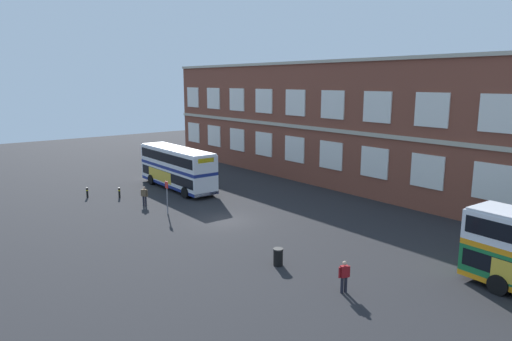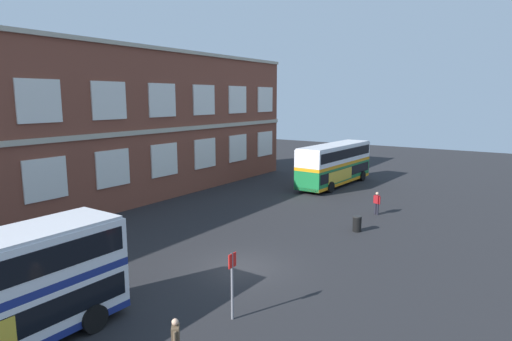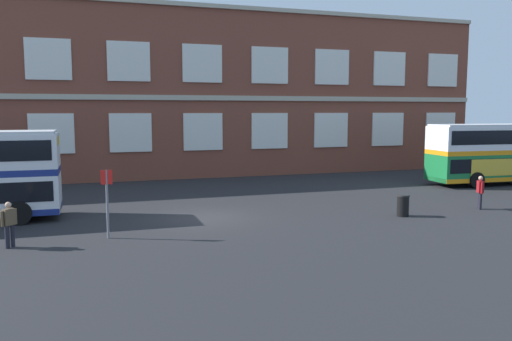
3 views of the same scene
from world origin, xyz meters
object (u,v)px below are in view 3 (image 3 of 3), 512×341
waiting_passenger (480,191)px  second_passenger (9,223)px  bus_stand_flag (107,197)px  double_decker_middle (506,152)px  station_litter_bin (403,205)px

waiting_passenger → second_passenger: (-21.65, -0.71, 0.00)m
second_passenger → bus_stand_flag: bus_stand_flag is taller
double_decker_middle → second_passenger: bearing=-165.6°
second_passenger → bus_stand_flag: (3.47, 0.36, 0.70)m
second_passenger → station_litter_bin: size_ratio=1.65×
double_decker_middle → bus_stand_flag: size_ratio=4.12×
double_decker_middle → bus_stand_flag: bearing=-164.5°
double_decker_middle → station_litter_bin: size_ratio=10.80×
waiting_passenger → station_litter_bin: 4.74m
waiting_passenger → station_litter_bin: bearing=-176.5°
second_passenger → bus_stand_flag: size_ratio=0.63×
double_decker_middle → waiting_passenger: (-8.32, -7.00, -1.22)m
double_decker_middle → station_litter_bin: bearing=-150.8°
second_passenger → station_litter_bin: (16.94, 0.42, -0.41)m
second_passenger → double_decker_middle: bearing=14.4°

